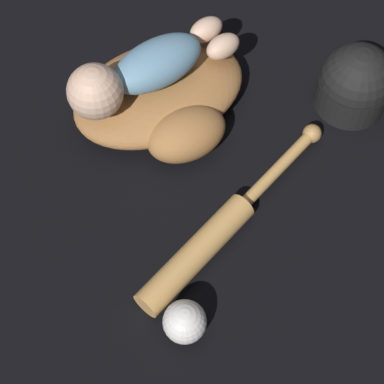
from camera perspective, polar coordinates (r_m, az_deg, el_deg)
ground_plane at (r=1.40m, az=-2.41°, el=7.50°), size 6.00×6.00×0.00m
baseball_glove at (r=1.36m, az=-2.54°, el=8.27°), size 0.41×0.34×0.10m
baby_figure at (r=1.29m, az=-4.58°, el=10.68°), size 0.38×0.11×0.11m
baseball_bat at (r=1.21m, az=2.08°, el=-3.72°), size 0.51×0.16×0.05m
baseball at (r=1.13m, az=-0.65°, el=-11.46°), size 0.08×0.08×0.08m
baseball_cap at (r=1.41m, az=14.30°, el=9.37°), size 0.24×0.18×0.15m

